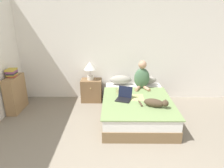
% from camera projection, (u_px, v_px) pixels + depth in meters
% --- Properties ---
extents(wall_back, '(6.03, 0.05, 2.55)m').
position_uv_depth(wall_back, '(120.00, 49.00, 4.92)').
color(wall_back, white).
rests_on(wall_back, ground_plane).
extents(bed, '(1.41, 1.97, 0.45)m').
position_uv_depth(bed, '(136.00, 107.00, 4.28)').
color(bed, brown).
rests_on(bed, ground_plane).
extents(pillow_near, '(0.53, 0.25, 0.22)m').
position_uv_depth(pillow_near, '(121.00, 80.00, 4.95)').
color(pillow_near, gray).
rests_on(pillow_near, bed).
extents(pillow_far, '(0.53, 0.25, 0.22)m').
position_uv_depth(pillow_far, '(146.00, 80.00, 4.95)').
color(pillow_far, gray).
rests_on(pillow_far, bed).
extents(person_sitting, '(0.37, 0.35, 0.66)m').
position_uv_depth(person_sitting, '(142.00, 77.00, 4.63)').
color(person_sitting, '#476B4C').
rests_on(person_sitting, bed).
extents(cat_tabby, '(0.52, 0.34, 0.18)m').
position_uv_depth(cat_tabby, '(156.00, 103.00, 3.75)').
color(cat_tabby, '#473828').
rests_on(cat_tabby, bed).
extents(laptop_open, '(0.37, 0.37, 0.25)m').
position_uv_depth(laptop_open, '(124.00, 97.00, 4.09)').
color(laptop_open, black).
rests_on(laptop_open, bed).
extents(nightstand, '(0.50, 0.38, 0.57)m').
position_uv_depth(nightstand, '(91.00, 90.00, 5.02)').
color(nightstand, brown).
rests_on(nightstand, ground_plane).
extents(table_lamp, '(0.30, 0.30, 0.46)m').
position_uv_depth(table_lamp, '(90.00, 67.00, 4.82)').
color(table_lamp, beige).
rests_on(table_lamp, nightstand).
extents(bookshelf, '(0.23, 0.65, 0.81)m').
position_uv_depth(bookshelf, '(16.00, 94.00, 4.50)').
color(bookshelf, '#99754C').
rests_on(bookshelf, ground_plane).
extents(book_stack_top, '(0.19, 0.24, 0.17)m').
position_uv_depth(book_stack_top, '(12.00, 72.00, 4.33)').
color(book_stack_top, '#B24238').
rests_on(book_stack_top, bookshelf).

